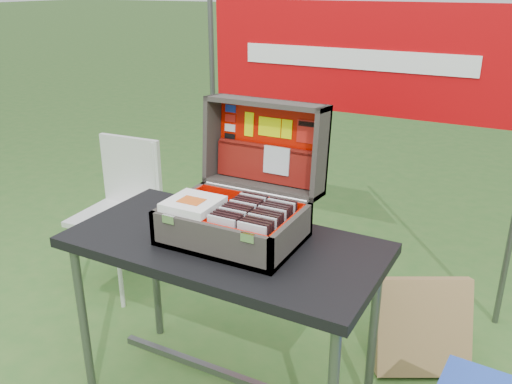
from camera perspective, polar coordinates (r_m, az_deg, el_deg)
The scene contains 86 objects.
table at distance 2.25m, azimuth -3.18°, elevation -13.68°, with size 1.20×0.60×0.75m, color black, non-canonical shape.
table_top at distance 2.07m, azimuth -3.38°, elevation -5.61°, with size 1.20×0.60×0.04m, color black.
table_leg_fl at distance 2.40m, azimuth -17.70°, elevation -12.95°, with size 0.04×0.04×0.71m, color #59595B.
table_leg_bl at distance 2.69m, azimuth -10.55°, elevation -8.16°, with size 0.04×0.04×0.71m, color #59595B.
table_leg_br at distance 2.28m, azimuth 12.23°, elevation -14.35°, with size 0.04×0.04×0.71m, color #59595B.
table_brace at distance 2.41m, azimuth -3.05°, elevation -18.65°, with size 1.05×0.03×0.03m, color #59595B.
suitcase at distance 2.01m, azimuth -1.68°, elevation 1.77°, with size 0.50×0.52×0.48m, color #524C44, non-canonical shape.
suitcase_base_bottom at distance 2.06m, azimuth -2.43°, elevation -4.82°, with size 0.50×0.36×0.02m, color #524C44.
suitcase_base_wall_front at distance 1.90m, azimuth -4.99°, elevation -5.25°, with size 0.50×0.02×0.13m, color #524C44.
suitcase_base_wall_back at distance 2.17m, azimuth -0.23°, elevation -1.73°, with size 0.50×0.02×0.13m, color #524C44.
suitcase_base_wall_left at distance 2.15m, azimuth -7.99°, elevation -2.11°, with size 0.02×0.36×0.13m, color #524C44.
suitcase_base_wall_right at distance 1.93m, azimuth 3.73°, elevation -4.75°, with size 0.02×0.36×0.13m, color #524C44.
suitcase_liner_floor at distance 2.05m, azimuth -2.43°, elevation -4.50°, with size 0.46×0.32×0.01m, color red.
suitcase_latch_left at distance 1.96m, azimuth -9.17°, elevation -2.85°, with size 0.05×0.01×0.03m, color silver.
suitcase_latch_right at distance 1.80m, azimuth -0.87°, elevation -4.83°, with size 0.05×0.01×0.03m, color silver.
suitcase_hinge at distance 2.15m, azimuth -0.11°, elevation 0.00°, with size 0.02×0.02×0.45m, color silver.
suitcase_lid_back at distance 2.21m, azimuth 1.56°, elevation 5.18°, with size 0.50×0.36×0.02m, color #524C44.
suitcase_lid_rim_far at distance 2.14m, azimuth 1.11°, elevation 9.36°, with size 0.50×0.02×0.13m, color #524C44.
suitcase_lid_rim_near at distance 2.20m, azimuth 0.70°, elevation 0.66°, with size 0.50×0.02×0.13m, color #524C44.
suitcase_lid_rim_left at distance 2.28m, azimuth -4.52°, elevation 5.72°, with size 0.02×0.36×0.13m, color #524C44.
suitcase_lid_rim_right at distance 2.07m, azimuth 6.84°, elevation 4.04°, with size 0.02×0.36×0.13m, color #524C44.
suitcase_lid_liner at distance 2.20m, azimuth 1.42°, elevation 5.13°, with size 0.46×0.31×0.01m, color red.
suitcase_liner_wall_front at distance 1.91m, azimuth -4.79°, elevation -4.83°, with size 0.46×0.01×0.11m, color red.
suitcase_liner_wall_back at distance 2.15m, azimuth -0.39°, elevation -1.61°, with size 0.46×0.01×0.11m, color red.
suitcase_liner_wall_left at distance 2.14m, azimuth -7.73°, elevation -1.93°, with size 0.01×0.32×0.11m, color red.
suitcase_liner_wall_right at distance 1.93m, azimuth 3.39°, elevation -4.41°, with size 0.01×0.32×0.11m, color red.
suitcase_lid_pocket at distance 2.20m, azimuth 1.10°, elevation 2.96°, with size 0.44×0.14×0.03m, color maroon.
suitcase_pocket_edge at distance 2.18m, azimuth 1.11°, elevation 4.74°, with size 0.43×0.02×0.02m, color maroon.
suitcase_pocket_cd at distance 2.16m, azimuth 2.19°, elevation 3.34°, with size 0.11×0.11×0.01m, color silver.
lid_sticker_cc_a at distance 2.26m, azimuth -2.70°, elevation 8.77°, with size 0.05×0.03×0.00m, color #1933B2.
lid_sticker_cc_b at distance 2.27m, azimuth -2.73°, elevation 7.77°, with size 0.05×0.03×0.00m, color red.
lid_sticker_cc_c at distance 2.27m, azimuth -2.76°, elevation 6.77°, with size 0.05×0.03×0.00m, color white.
lid_sticker_cc_d at distance 2.28m, azimuth -2.78°, elevation 5.78°, with size 0.05×0.03×0.00m, color black.
lid_card_neon_tall at distance 2.23m, azimuth -0.74°, elevation 7.14°, with size 0.04×0.10×0.00m, color #E5FB02.
lid_card_neon_main at distance 2.18m, azimuth 1.44°, elevation 6.86°, with size 0.10×0.08×0.00m, color #E5FB02.
lid_card_neon_small at distance 2.15m, azimuth 3.26°, elevation 6.62°, with size 0.04×0.08×0.00m, color #E5FB02.
lid_sticker_band at distance 2.12m, azimuth 5.46°, elevation 6.32°, with size 0.09×0.09×0.00m, color red.
lid_sticker_band_bar at distance 2.11m, azimuth 5.52°, elevation 7.12°, with size 0.08×0.02×0.00m, color black.
cd_left_0 at distance 1.91m, azimuth -3.65°, elevation -4.44°, with size 0.11×0.01×0.13m, color silver.
cd_left_1 at distance 1.92m, azimuth -3.35°, elevation -4.22°, with size 0.11×0.01×0.13m, color black.
cd_left_2 at distance 1.94m, azimuth -3.06°, elevation -4.00°, with size 0.11×0.01×0.13m, color black.
cd_left_3 at distance 1.95m, azimuth -2.76°, elevation -3.78°, with size 0.11×0.01×0.13m, color black.
cd_left_4 at distance 1.97m, azimuth -2.48°, elevation -3.57°, with size 0.11×0.01×0.13m, color silver.
cd_left_5 at distance 1.98m, azimuth -2.19°, elevation -3.35°, with size 0.11×0.01×0.13m, color black.
cd_left_6 at distance 2.00m, azimuth -1.91°, elevation -3.15°, with size 0.11×0.01×0.13m, color black.
cd_left_7 at distance 2.01m, azimuth -1.64°, elevation -2.94°, with size 0.11×0.01×0.13m, color black.
cd_left_8 at distance 2.03m, azimuth -1.37°, elevation -2.74°, with size 0.11×0.01×0.13m, color silver.
cd_left_9 at distance 2.04m, azimuth -1.10°, elevation -2.54°, with size 0.11×0.01×0.13m, color black.
cd_left_10 at distance 2.06m, azimuth -0.84°, elevation -2.35°, with size 0.11×0.01×0.13m, color black.
cd_left_11 at distance 2.07m, azimuth -0.59°, elevation -2.15°, with size 0.11×0.01×0.13m, color black.
cd_left_12 at distance 2.09m, azimuth -0.33°, elevation -1.96°, with size 0.11×0.01×0.13m, color silver.
cd_left_13 at distance 2.11m, azimuth -0.08°, elevation -1.78°, with size 0.11×0.01×0.13m, color black.
cd_right_0 at distance 1.85m, azimuth -0.45°, elevation -5.20°, with size 0.11×0.01×0.13m, color silver.
cd_right_1 at distance 1.87m, azimuth -0.17°, elevation -4.96°, with size 0.11×0.01×0.13m, color black.
cd_right_2 at distance 1.88m, azimuth 0.11°, elevation -4.73°, with size 0.11×0.01×0.13m, color black.
cd_right_3 at distance 1.90m, azimuth 0.39°, elevation -4.50°, with size 0.11×0.01×0.13m, color black.
cd_right_4 at distance 1.91m, azimuth 0.66°, elevation -4.27°, with size 0.11×0.01×0.13m, color silver.
cd_right_5 at distance 1.93m, azimuth 0.92°, elevation -4.05°, with size 0.11×0.01×0.13m, color black.
cd_right_6 at distance 1.95m, azimuth 1.18°, elevation -3.83°, with size 0.11×0.01×0.13m, color black.
cd_right_7 at distance 1.96m, azimuth 1.44°, elevation -3.61°, with size 0.11×0.01×0.13m, color black.
cd_right_8 at distance 1.98m, azimuth 1.69°, elevation -3.40°, with size 0.11×0.01×0.13m, color silver.
cd_right_9 at distance 1.99m, azimuth 1.94°, elevation -3.19°, with size 0.11×0.01×0.13m, color black.
cd_right_10 at distance 2.01m, azimuth 2.18°, elevation -2.98°, with size 0.11×0.01×0.13m, color black.
cd_right_11 at distance 2.03m, azimuth 2.42°, elevation -2.78°, with size 0.11×0.01×0.13m, color black.
cd_right_12 at distance 2.04m, azimuth 2.65°, elevation -2.58°, with size 0.11×0.01×0.13m, color silver.
cd_right_13 at distance 2.06m, azimuth 2.89°, elevation -2.38°, with size 0.11×0.01×0.13m, color black.
songbook_0 at distance 2.02m, azimuth -6.62°, elevation -1.56°, with size 0.19×0.19×0.01m, color white.
songbook_1 at distance 2.01m, azimuth -6.62°, elevation -1.43°, with size 0.19×0.19×0.01m, color white.
songbook_2 at distance 2.01m, azimuth -6.63°, elevation -1.30°, with size 0.19×0.19×0.01m, color white.
songbook_3 at distance 2.01m, azimuth -6.63°, elevation -1.17°, with size 0.19×0.19×0.01m, color white.
songbook_4 at distance 2.01m, azimuth -6.64°, elevation -1.04°, with size 0.19×0.19×0.01m, color white.
songbook_5 at distance 2.01m, azimuth -6.65°, elevation -0.90°, with size 0.19×0.19×0.01m, color white.
songbook_graphic at distance 2.00m, azimuth -6.81°, elevation -0.89°, with size 0.09×0.07×0.00m, color #D85919.
chair at distance 3.13m, azimuth -14.79°, elevation -2.74°, with size 0.39×0.43×0.85m, color silver, non-canonical shape.
chair_seat at distance 3.12m, azimuth -14.81°, elevation -2.58°, with size 0.39×0.39×0.03m, color silver.
chair_backrest at distance 3.17m, azimuth -12.98°, elevation 2.12°, with size 0.39×0.03×0.41m, color silver.
chair_leg_fl at distance 3.22m, azimuth -18.60°, elevation -6.58°, with size 0.02×0.02×0.44m, color silver.
chair_leg_fr at distance 3.01m, azimuth -14.14°, elevation -8.11°, with size 0.02×0.02×0.44m, color silver.
chair_leg_bl at distance 3.43m, azimuth -14.71°, elevation -4.40°, with size 0.02×0.02×0.44m, color silver.
chair_leg_br at distance 3.23m, azimuth -10.31°, elevation -5.66°, with size 0.02×0.02×0.44m, color silver.
chair_upright_left at distance 3.28m, azimuth -15.17°, elevation 2.38°, with size 0.02×0.02×0.41m, color silver.
chair_upright_right at distance 3.08m, azimuth -10.61°, elevation 1.50°, with size 0.02×0.02×0.41m, color silver.
cardboard_box at distance 2.61m, azimuth 17.19°, elevation -13.40°, with size 0.42×0.07×0.44m, color #9D7B4C.
banner_post_left at distance 3.29m, azimuth -4.48°, elevation 6.94°, with size 0.03×0.03×1.70m, color #59595B.
banner at distance 2.84m, azimuth 10.29°, elevation 13.64°, with size 1.60×0.01×0.55m, color #AE0408.
banner_text at distance 2.83m, azimuth 10.22°, elevation 13.61°, with size 1.20×0.00×0.10m, color white.
Camera 1 is at (0.85, -1.60, 1.67)m, focal length 38.00 mm.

